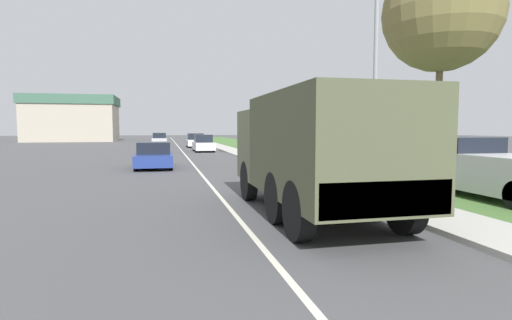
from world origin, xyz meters
The scene contains 14 objects.
ground_plane centered at (0.00, 40.00, 0.00)m, with size 180.00×180.00×0.00m, color #4C4C4F.
lane_centre_stripe centered at (0.00, 40.00, 0.00)m, with size 0.12×120.00×0.00m.
sidewalk_right centered at (4.50, 40.00, 0.06)m, with size 1.80×120.00×0.12m.
grass_strip_right centered at (8.90, 40.00, 0.01)m, with size 7.00×120.00×0.02m.
military_truck centered at (1.86, 11.78, 1.63)m, with size 2.52×6.65×2.88m.
car_nearest_ahead centered at (-2.18, 24.70, 0.63)m, with size 1.90×4.21×1.38m.
car_second_ahead centered at (1.89, 39.43, 0.69)m, with size 1.73×4.54×1.53m.
car_third_ahead centered at (1.84, 47.99, 0.70)m, with size 1.92×4.09×1.55m.
car_fourth_ahead centered at (-2.18, 56.89, 0.68)m, with size 1.89×4.00×1.52m.
pickup_truck centered at (7.94, 12.98, 0.88)m, with size 1.97×5.19×1.80m.
lamp_post centered at (4.57, 14.13, 5.06)m, with size 1.69×0.24×8.49m.
tree_mid_right centered at (8.53, 16.09, 6.38)m, with size 4.32×4.32×8.53m.
utility_box centered at (6.20, 16.63, 0.37)m, with size 0.55×0.45×0.70m.
building_distant centered at (-16.08, 73.51, 3.72)m, with size 13.99×10.18×7.34m.
Camera 1 is at (-1.67, 2.81, 2.10)m, focal length 28.00 mm.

